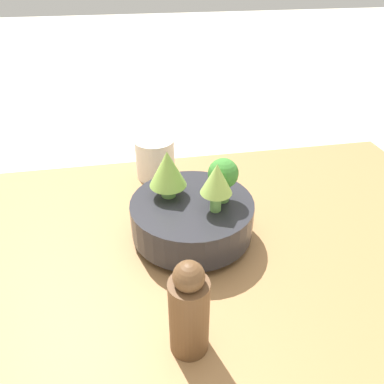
{
  "coord_description": "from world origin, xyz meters",
  "views": [
    {
      "loc": [
        0.13,
        0.48,
        0.46
      ],
      "look_at": [
        0.03,
        -0.03,
        0.12
      ],
      "focal_mm": 35.0,
      "sensor_mm": 36.0,
      "label": 1
    }
  ],
  "objects": [
    {
      "name": "bowl",
      "position": [
        0.03,
        -0.03,
        0.07
      ],
      "size": [
        0.21,
        0.21,
        0.07
      ],
      "color": "#28282D",
      "rests_on": "table"
    },
    {
      "name": "pepper_mill",
      "position": [
        0.08,
        0.19,
        0.1
      ],
      "size": [
        0.05,
        0.05,
        0.14
      ],
      "color": "brown",
      "rests_on": "table"
    },
    {
      "name": "romanesco_piece_near",
      "position": [
        0.07,
        -0.06,
        0.16
      ],
      "size": [
        0.06,
        0.06,
        0.08
      ],
      "color": "#6BA34C",
      "rests_on": "bowl"
    },
    {
      "name": "table",
      "position": [
        0.0,
        0.0,
        0.02
      ],
      "size": [
        1.02,
        0.66,
        0.03
      ],
      "color": "#9E7042",
      "rests_on": "ground_plane"
    },
    {
      "name": "ground_plane",
      "position": [
        0.0,
        0.0,
        0.0
      ],
      "size": [
        6.0,
        6.0,
        0.0
      ],
      "primitive_type": "plane",
      "color": "beige"
    },
    {
      "name": "cup",
      "position": [
        0.07,
        -0.26,
        0.07
      ],
      "size": [
        0.09,
        0.09,
        0.09
      ],
      "color": "silver",
      "rests_on": "table"
    },
    {
      "name": "broccoli_floret_left",
      "position": [
        -0.02,
        -0.03,
        0.15
      ],
      "size": [
        0.05,
        0.05,
        0.08
      ],
      "color": "#609347",
      "rests_on": "bowl"
    },
    {
      "name": "romanesco_piece_far",
      "position": [
        -0.0,
        0.0,
        0.16
      ],
      "size": [
        0.05,
        0.05,
        0.09
      ],
      "color": "#6BA34C",
      "rests_on": "bowl"
    }
  ]
}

